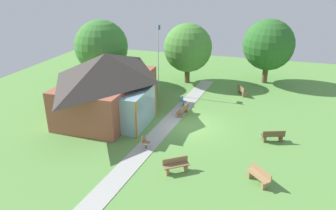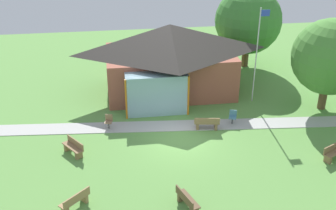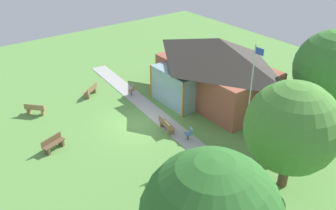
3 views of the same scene
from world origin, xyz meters
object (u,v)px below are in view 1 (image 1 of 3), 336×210
at_px(bench_front_center, 273,136).
at_px(tree_behind_pavilion_right, 101,47).
at_px(pavilion, 108,84).
at_px(bench_rear_near_path, 183,110).
at_px(tree_east_hedge, 188,48).
at_px(patio_chair_lawn_spare, 183,102).
at_px(bench_lawn_far_right, 242,91).
at_px(bench_front_left, 259,176).
at_px(tree_far_east, 268,45).
at_px(flagpole, 158,57).
at_px(patio_chair_west, 145,143).
at_px(bench_mid_left, 176,166).

xyz_separation_m(bench_front_center, tree_behind_pavilion_right, (7.71, 16.49, 3.34)).
height_order(pavilion, bench_rear_near_path, pavilion).
relative_size(bench_front_center, tree_east_hedge, 0.26).
xyz_separation_m(bench_front_center, tree_east_hedge, (10.48, 8.50, 3.16)).
distance_m(tree_east_hedge, tree_behind_pavilion_right, 8.46).
relative_size(pavilion, patio_chair_lawn_spare, 11.20).
relative_size(bench_lawn_far_right, bench_front_left, 1.10).
distance_m(tree_east_hedge, tree_far_east, 7.91).
bearing_deg(bench_lawn_far_right, pavilion, -78.80).
xyz_separation_m(flagpole, tree_far_east, (6.43, -9.21, 0.37)).
height_order(flagpole, patio_chair_lawn_spare, flagpole).
distance_m(bench_rear_near_path, tree_east_hedge, 8.84).
bearing_deg(tree_far_east, bench_front_left, -179.14).
relative_size(bench_front_left, tree_behind_pavilion_right, 0.22).
height_order(patio_chair_lawn_spare, tree_behind_pavilion_right, tree_behind_pavilion_right).
distance_m(bench_front_center, tree_east_hedge, 13.86).
distance_m(bench_front_center, patio_chair_lawn_spare, 8.38).
bearing_deg(bench_rear_near_path, tree_east_hedge, 20.76).
bearing_deg(flagpole, bench_rear_near_path, -139.39).
xyz_separation_m(bench_lawn_far_right, patio_chair_lawn_spare, (-4.29, 4.49, 0.01)).
relative_size(flagpole, bench_rear_near_path, 4.12).
bearing_deg(flagpole, tree_behind_pavilion_right, 77.78).
distance_m(flagpole, patio_chair_west, 10.47).
xyz_separation_m(flagpole, patio_chair_west, (-9.71, -2.39, -3.08)).
bearing_deg(tree_behind_pavilion_right, flagpole, -102.22).
distance_m(bench_mid_left, patio_chair_lawn_spare, 9.66).
distance_m(pavilion, tree_far_east, 16.51).
bearing_deg(pavilion, bench_front_left, -116.72).
xyz_separation_m(bench_rear_near_path, tree_east_hedge, (8.07, 1.72, 3.16)).
relative_size(pavilion, bench_front_left, 6.92).
height_order(bench_front_center, tree_behind_pavilion_right, tree_behind_pavilion_right).
xyz_separation_m(bench_mid_left, patio_chair_lawn_spare, (9.43, 2.11, 0.01)).
bearing_deg(tree_east_hedge, tree_behind_pavilion_right, 109.10).
bearing_deg(flagpole, patio_chair_west, -166.17).
bearing_deg(tree_far_east, flagpole, 124.94).
relative_size(bench_front_center, tree_far_east, 0.24).
relative_size(pavilion, bench_mid_left, 6.53).
bearing_deg(bench_lawn_far_right, tree_far_east, 129.94).
bearing_deg(tree_behind_pavilion_right, bench_lawn_far_right, -86.99).
height_order(bench_lawn_far_right, tree_east_hedge, tree_east_hedge).
height_order(tree_east_hedge, tree_behind_pavilion_right, tree_behind_pavilion_right).
distance_m(bench_front_left, tree_east_hedge, 17.60).
xyz_separation_m(pavilion, patio_chair_west, (-4.31, -4.62, -2.13)).
bearing_deg(patio_chair_west, patio_chair_lawn_spare, -169.71).
bearing_deg(bench_mid_left, tree_east_hedge, -113.83).
xyz_separation_m(pavilion, flagpole, (5.40, -2.23, 0.95)).
xyz_separation_m(flagpole, patio_chair_lawn_spare, (-2.20, -2.86, -3.08)).
relative_size(flagpole, bench_front_left, 4.59).
distance_m(bench_mid_left, tree_east_hedge, 16.43).
xyz_separation_m(bench_front_center, patio_chair_west, (-3.38, 7.75, 0.01)).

